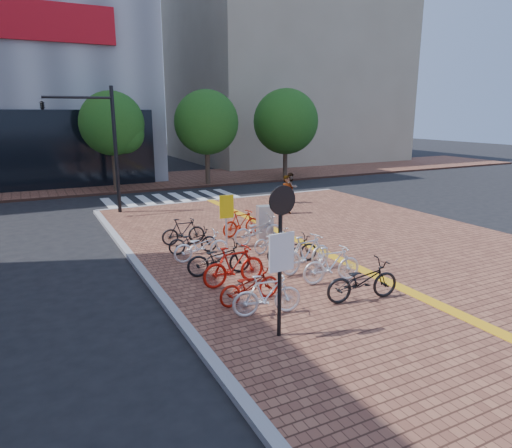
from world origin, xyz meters
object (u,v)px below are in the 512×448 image
bike_12 (258,230)px  pedestrian_b (291,188)px  bike_8 (332,264)px  pedestrian_a (287,195)px  notice_sign (281,244)px  bike_2 (234,266)px  bike_11 (273,240)px  bike_0 (267,295)px  bike_13 (241,223)px  bike_7 (362,280)px  bike_10 (292,249)px  bike_1 (250,285)px  bike_6 (183,231)px  bike_4 (201,246)px  bike_5 (193,241)px  traffic_light_pole (83,127)px  bike_9 (306,254)px  bike_3 (219,258)px  yellow_sign (226,211)px  utility_box (265,222)px

bike_12 → pedestrian_b: bearing=-41.9°
bike_12 → bike_8: bearing=178.5°
pedestrian_a → notice_sign: bearing=-128.4°
bike_2 → bike_11: size_ratio=1.17×
bike_0 → bike_13: size_ratio=1.00×
bike_7 → bike_10: bearing=8.4°
bike_1 → bike_6: 5.81m
bike_0 → bike_4: bike_0 is taller
bike_4 → pedestrian_a: (6.08, 4.83, 0.43)m
bike_5 → traffic_light_pole: traffic_light_pole is taller
bike_11 → bike_6: bearing=39.3°
bike_7 → bike_8: 1.36m
bike_9 → pedestrian_a: (3.67, 7.32, 0.33)m
bike_2 → bike_3: 0.97m
yellow_sign → utility_box: bearing=14.1°
bike_12 → bike_2: bearing=141.4°
pedestrian_a → pedestrian_b: (1.50, 2.14, -0.11)m
bike_2 → pedestrian_a: (6.03, 7.30, 0.35)m
bike_4 → yellow_sign: (1.32, 0.98, 0.83)m
bike_13 → yellow_sign: size_ratio=0.89×
bike_0 → bike_12: (2.57, 5.48, 0.01)m
bike_3 → bike_5: size_ratio=1.14×
bike_5 → notice_sign: (-0.31, -6.50, 1.63)m
pedestrian_a → bike_10: bearing=-126.4°
notice_sign → bike_3: bearing=85.8°
bike_12 → bike_9: bearing=175.9°
bike_1 → bike_10: bike_1 is taller
bike_5 → bike_7: (2.54, -5.75, 0.09)m
pedestrian_b → bike_1: bearing=-131.9°
bike_2 → traffic_light_pole: size_ratio=0.32×
bike_8 → traffic_light_pole: bearing=28.2°
bike_13 → pedestrian_b: 7.04m
bike_6 → bike_9: bearing=-150.5°
bike_10 → bike_0: bearing=148.8°
bike_10 → pedestrian_b: pedestrian_b is taller
bike_6 → bike_10: size_ratio=0.94×
bike_1 → bike_13: bike_13 is taller
bike_2 → utility_box: 4.93m
bike_1 → bike_6: bearing=-7.7°
bike_10 → traffic_light_pole: 11.91m
bike_6 → bike_8: size_ratio=0.90×
bike_13 → notice_sign: bearing=152.0°
bike_9 → pedestrian_b: size_ratio=1.19×
utility_box → bike_4: bearing=-155.2°
pedestrian_a → yellow_sign: (-4.76, -3.85, 0.40)m
bike_7 → bike_12: (-0.01, 5.80, -0.01)m
bike_2 → traffic_light_pole: bearing=9.0°
bike_12 → utility_box: 0.78m
bike_10 → bike_11: (0.01, 1.25, -0.03)m
bike_7 → notice_sign: 3.32m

